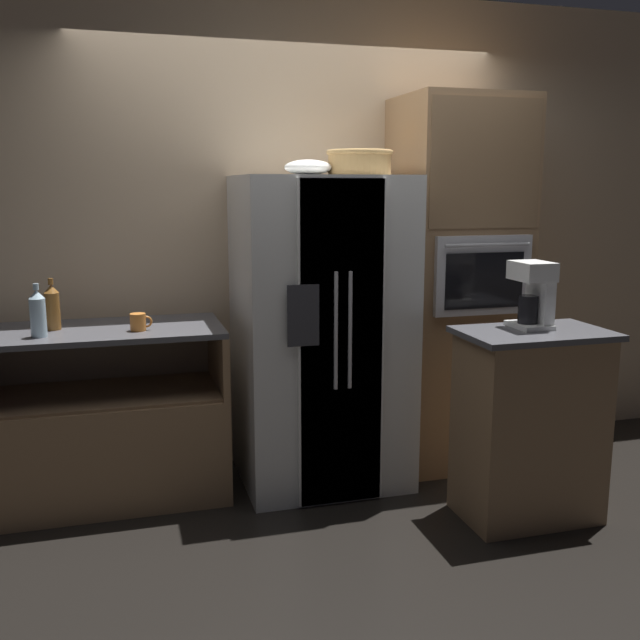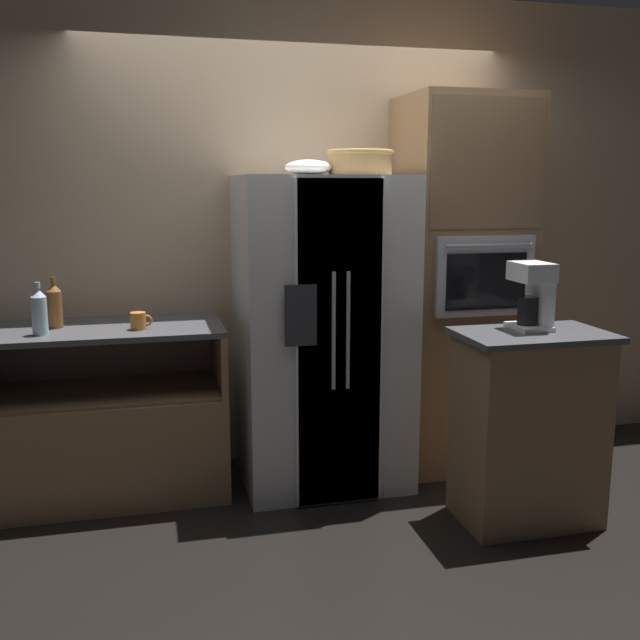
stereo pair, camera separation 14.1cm
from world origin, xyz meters
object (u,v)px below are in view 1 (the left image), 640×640
at_px(wall_oven, 456,284).
at_px(coffee_maker, 535,291).
at_px(bottle_short, 52,307).
at_px(refrigerator, 321,332).
at_px(bottle_tall, 38,313).
at_px(wicker_basket, 360,162).
at_px(fruit_bowl, 308,167).
at_px(mug, 139,322).

bearing_deg(wall_oven, coffee_maker, -86.72).
relative_size(bottle_short, coffee_maker, 0.81).
xyz_separation_m(refrigerator, coffee_maker, (0.91, -0.70, 0.30)).
height_order(bottle_tall, bottle_short, bottle_short).
relative_size(wall_oven, coffee_maker, 6.56).
distance_m(wall_oven, wicker_basket, 0.98).
bearing_deg(fruit_bowl, wall_oven, 5.81).
bearing_deg(fruit_bowl, refrigerator, 13.88).
xyz_separation_m(wicker_basket, coffee_maker, (0.71, -0.65, -0.65)).
height_order(wicker_basket, mug, wicker_basket).
bearing_deg(bottle_short, coffee_maker, -18.79).
height_order(wicker_basket, coffee_maker, wicker_basket).
bearing_deg(fruit_bowl, coffee_maker, -34.27).
relative_size(wicker_basket, bottle_short, 1.33).
height_order(wicker_basket, bottle_short, wicker_basket).
relative_size(wicker_basket, fruit_bowl, 1.41).
bearing_deg(mug, wall_oven, 3.80).
distance_m(fruit_bowl, bottle_short, 1.53).
height_order(refrigerator, bottle_short, refrigerator).
bearing_deg(bottle_short, wall_oven, -0.60).
xyz_separation_m(bottle_tall, coffee_maker, (2.40, -0.62, 0.10)).
relative_size(bottle_tall, coffee_maker, 0.80).
bearing_deg(refrigerator, wall_oven, 5.07).
relative_size(mug, coffee_maker, 0.34).
bearing_deg(wall_oven, bottle_short, 179.40).
bearing_deg(bottle_tall, bottle_short, 72.55).
height_order(refrigerator, bottle_tall, refrigerator).
bearing_deg(fruit_bowl, bottle_short, 174.90).
xyz_separation_m(wicker_basket, bottle_tall, (-1.69, -0.02, -0.75)).
bearing_deg(fruit_bowl, wicker_basket, -5.77).
bearing_deg(bottle_short, bottle_tall, -107.45).
bearing_deg(bottle_tall, refrigerator, 2.78).
xyz_separation_m(wicker_basket, bottle_short, (-1.63, 0.15, -0.75)).
bearing_deg(refrigerator, wicker_basket, -13.29).
height_order(wall_oven, coffee_maker, wall_oven).
bearing_deg(coffee_maker, wall_oven, 93.28).
distance_m(refrigerator, fruit_bowl, 0.92).
height_order(wicker_basket, bottle_tall, wicker_basket).
height_order(refrigerator, wicker_basket, wicker_basket).
relative_size(fruit_bowl, bottle_short, 0.95).
height_order(refrigerator, coffee_maker, refrigerator).
bearing_deg(coffee_maker, bottle_short, 161.21).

